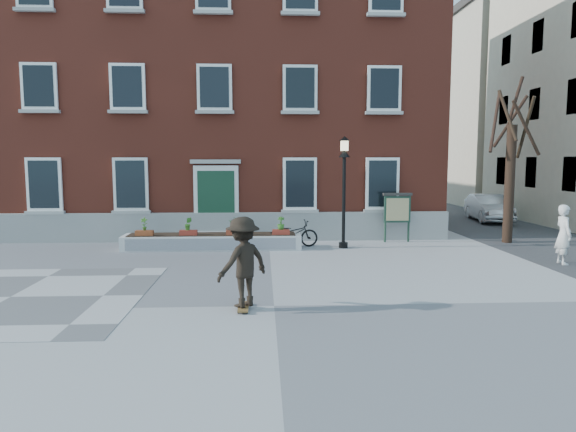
{
  "coord_description": "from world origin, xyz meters",
  "views": [
    {
      "loc": [
        -0.24,
        -10.73,
        3.13
      ],
      "look_at": [
        0.5,
        4.0,
        1.5
      ],
      "focal_mm": 32.0,
      "sensor_mm": 36.0,
      "label": 1
    }
  ],
  "objects": [
    {
      "name": "bystander",
      "position": [
        8.75,
        4.0,
        0.9
      ],
      "size": [
        0.47,
        0.68,
        1.79
      ],
      "primitive_type": "imported",
      "rotation": [
        0.0,
        0.0,
        1.51
      ],
      "color": "silver",
      "rests_on": "ground"
    },
    {
      "name": "planter_assembly",
      "position": [
        -1.99,
        7.18,
        0.31
      ],
      "size": [
        6.2,
        1.12,
        1.15
      ],
      "color": "silver",
      "rests_on": "ground"
    },
    {
      "name": "bare_tree",
      "position": [
        9.01,
        8.01,
        2.79
      ],
      "size": [
        1.83,
        1.83,
        6.16
      ],
      "color": "black",
      "rests_on": "ground"
    },
    {
      "name": "ground",
      "position": [
        0.0,
        0.0,
        0.0
      ],
      "size": [
        100.0,
        100.0,
        0.0
      ],
      "primitive_type": "plane",
      "color": "gray",
      "rests_on": "ground"
    },
    {
      "name": "skateboarder",
      "position": [
        -0.65,
        -0.23,
        1.01
      ],
      "size": [
        1.38,
        1.32,
        1.96
      ],
      "color": "brown",
      "rests_on": "ground"
    },
    {
      "name": "side_street",
      "position": [
        17.99,
        19.78,
        7.02
      ],
      "size": [
        15.2,
        36.0,
        14.5
      ],
      "color": "#3B3C3E",
      "rests_on": "ground"
    },
    {
      "name": "brick_building",
      "position": [
        -2.0,
        13.98,
        6.3
      ],
      "size": [
        18.4,
        10.85,
        12.6
      ],
      "color": "maroon",
      "rests_on": "ground"
    },
    {
      "name": "checker_patch",
      "position": [
        -6.0,
        1.0,
        0.01
      ],
      "size": [
        6.0,
        6.0,
        0.01
      ],
      "primitive_type": "cube",
      "color": "#555457",
      "rests_on": "ground"
    },
    {
      "name": "parked_car",
      "position": [
        11.23,
        14.6,
        0.68
      ],
      "size": [
        2.0,
        4.3,
        1.36
      ],
      "primitive_type": "imported",
      "rotation": [
        0.0,
        0.0,
        -0.14
      ],
      "color": "#B9BBBE",
      "rests_on": "ground"
    },
    {
      "name": "notice_board",
      "position": [
        4.87,
        8.35,
        1.26
      ],
      "size": [
        1.1,
        0.16,
        1.87
      ],
      "color": "#1A3424",
      "rests_on": "ground"
    },
    {
      "name": "bicycle",
      "position": [
        0.83,
        7.38,
        0.49
      ],
      "size": [
        1.93,
        0.94,
        0.97
      ],
      "primitive_type": "imported",
      "rotation": [
        0.0,
        0.0,
        1.73
      ],
      "color": "black",
      "rests_on": "ground"
    },
    {
      "name": "lamp_post",
      "position": [
        2.63,
        7.16,
        2.54
      ],
      "size": [
        0.4,
        0.4,
        3.93
      ],
      "color": "black",
      "rests_on": "ground"
    }
  ]
}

